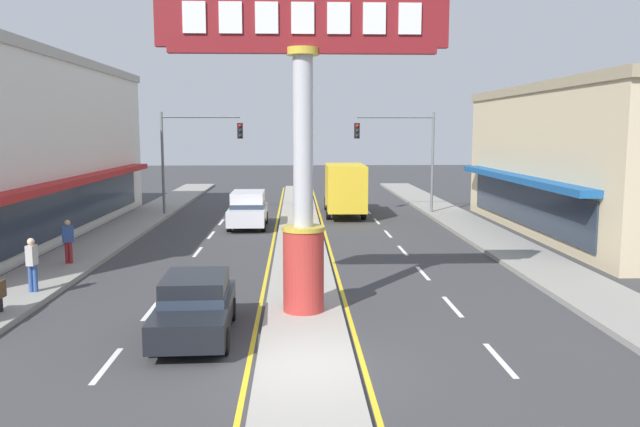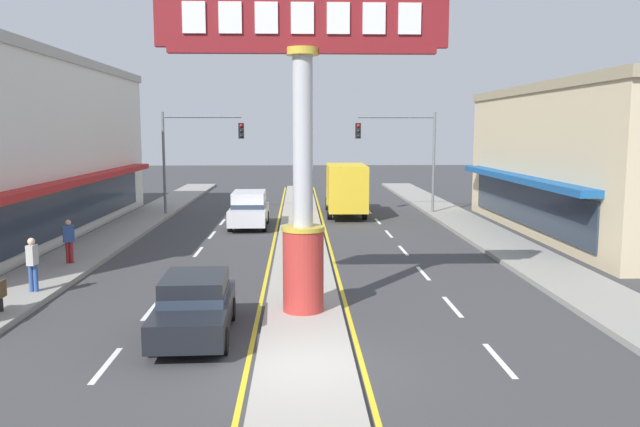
# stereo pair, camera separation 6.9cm
# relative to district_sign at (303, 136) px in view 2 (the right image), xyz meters

# --- Properties ---
(ground_plane) EXTENTS (160.00, 160.00, 0.00)m
(ground_plane) POSITION_rel_district_sign_xyz_m (0.00, -4.07, -4.98)
(ground_plane) COLOR #3A3A3D
(median_strip) EXTENTS (2.17, 52.00, 0.14)m
(median_strip) POSITION_rel_district_sign_xyz_m (0.00, 13.93, -4.91)
(median_strip) COLOR #A39E93
(median_strip) RESTS_ON ground
(sidewalk_left) EXTENTS (2.64, 60.00, 0.18)m
(sidewalk_left) POSITION_rel_district_sign_xyz_m (-9.01, 11.93, -4.89)
(sidewalk_left) COLOR gray
(sidewalk_left) RESTS_ON ground
(sidewalk_right) EXTENTS (2.64, 60.00, 0.18)m
(sidewalk_right) POSITION_rel_district_sign_xyz_m (9.01, 11.93, -4.89)
(sidewalk_right) COLOR gray
(sidewalk_right) RESTS_ON ground
(lane_markings) EXTENTS (8.91, 52.00, 0.01)m
(lane_markings) POSITION_rel_district_sign_xyz_m (0.00, 12.58, -4.98)
(lane_markings) COLOR silver
(lane_markings) RESTS_ON ground
(district_sign) EXTENTS (7.75, 1.19, 8.81)m
(district_sign) POSITION_rel_district_sign_xyz_m (0.00, 0.00, 0.00)
(district_sign) COLOR #B7332D
(district_sign) RESTS_ON median_strip
(storefront_right) EXTENTS (10.03, 19.54, 7.35)m
(storefront_right) POSITION_rel_district_sign_xyz_m (15.57, 13.63, -1.31)
(storefront_right) COLOR beige
(storefront_right) RESTS_ON ground
(traffic_light_left_side) EXTENTS (4.86, 0.46, 6.20)m
(traffic_light_left_side) POSITION_rel_district_sign_xyz_m (-6.32, 20.89, -0.74)
(traffic_light_left_side) COLOR slate
(traffic_light_left_side) RESTS_ON ground
(traffic_light_right_side) EXTENTS (4.86, 0.46, 6.20)m
(traffic_light_right_side) POSITION_rel_district_sign_xyz_m (6.32, 21.03, -0.74)
(traffic_light_right_side) COLOR slate
(traffic_light_right_side) RESTS_ON ground
(suv_near_right_lane) EXTENTS (1.99, 4.61, 1.90)m
(suv_near_right_lane) POSITION_rel_district_sign_xyz_m (-2.74, 16.39, -4.00)
(suv_near_right_lane) COLOR silver
(suv_near_right_lane) RESTS_ON ground
(sedan_far_right_lane) EXTENTS (1.96, 4.36, 1.53)m
(sedan_far_right_lane) POSITION_rel_district_sign_xyz_m (-2.74, -1.68, -4.19)
(sedan_far_right_lane) COLOR black
(sedan_far_right_lane) RESTS_ON ground
(box_truck_near_left_lane) EXTENTS (2.30, 6.92, 3.12)m
(box_truck_near_left_lane) POSITION_rel_district_sign_xyz_m (2.72, 20.77, -3.29)
(box_truck_near_left_lane) COLOR maroon
(box_truck_near_left_lane) RESTS_ON ground
(pedestrian_near_kerb) EXTENTS (0.28, 0.41, 1.69)m
(pedestrian_near_kerb) POSITION_rel_district_sign_xyz_m (-8.33, 2.25, -3.85)
(pedestrian_near_kerb) COLOR #2D4C8C
(pedestrian_near_kerb) RESTS_ON sidewalk_left
(pedestrian_far_side) EXTENTS (0.45, 0.36, 1.64)m
(pedestrian_far_side) POSITION_rel_district_sign_xyz_m (-8.73, 6.53, -3.87)
(pedestrian_far_side) COLOR maroon
(pedestrian_far_side) RESTS_ON sidewalk_left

